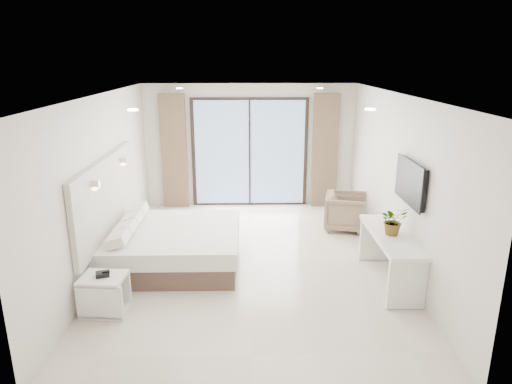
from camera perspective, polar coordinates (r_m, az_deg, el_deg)
ground at (r=7.56m, az=-0.60°, el=-8.80°), size 6.20×6.20×0.00m
room_shell at (r=7.75m, az=-2.17°, el=4.20°), size 4.62×6.22×2.72m
bed at (r=7.55m, az=-10.33°, el=-6.59°), size 2.09×1.99×0.72m
nightstand at (r=6.42m, az=-18.43°, el=-12.02°), size 0.60×0.51×0.51m
phone at (r=6.30m, az=-18.63°, el=-9.71°), size 0.20×0.18×0.06m
console_desk at (r=7.00m, az=16.49°, el=-6.56°), size 0.53×1.70×0.77m
plant at (r=6.86m, az=16.77°, el=-3.79°), size 0.47×0.50×0.33m
armchair at (r=9.01m, az=11.15°, el=-2.21°), size 0.86×0.90×0.78m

